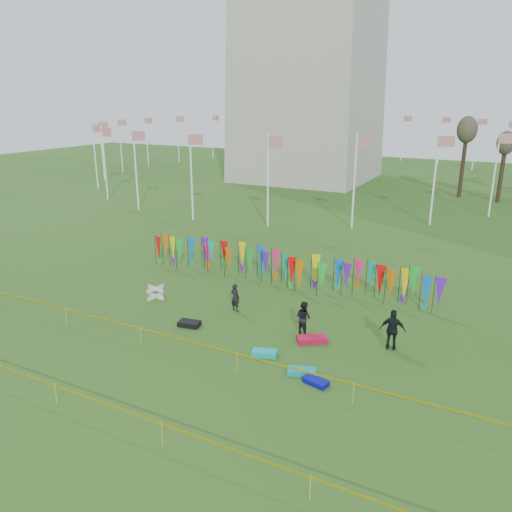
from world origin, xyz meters
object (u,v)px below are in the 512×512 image
at_px(person_mid, 303,318).
at_px(person_right, 393,330).
at_px(kite_bag_black, 189,324).
at_px(kite_bag_turquoise, 264,353).
at_px(kite_bag_red, 312,339).
at_px(kite_bag_teal, 302,371).
at_px(box_kite, 156,292).
at_px(kite_bag_blue, 316,382).
at_px(person_left, 235,297).

distance_m(person_mid, person_right, 4.15).
relative_size(person_mid, kite_bag_black, 1.56).
bearing_deg(person_mid, kite_bag_turquoise, 95.57).
relative_size(kite_bag_red, kite_bag_black, 1.29).
bearing_deg(kite_bag_teal, kite_bag_red, 103.24).
height_order(box_kite, kite_bag_blue, box_kite).
bearing_deg(kite_bag_teal, box_kite, 160.43).
xyz_separation_m(box_kite, person_right, (13.18, 0.13, 0.60)).
bearing_deg(kite_bag_teal, kite_bag_black, 166.48).
relative_size(person_left, kite_bag_teal, 1.31).
xyz_separation_m(kite_bag_blue, kite_bag_teal, (-0.79, 0.43, 0.01)).
relative_size(person_right, kite_bag_teal, 1.64).
xyz_separation_m(person_left, person_mid, (4.22, -0.83, 0.07)).
relative_size(person_left, kite_bag_blue, 1.55).
xyz_separation_m(person_right, kite_bag_black, (-9.45, -2.22, -0.83)).
distance_m(box_kite, person_right, 13.20).
bearing_deg(box_kite, person_mid, -1.56).
xyz_separation_m(person_left, kite_bag_blue, (6.37, -4.72, -0.66)).
bearing_deg(person_right, kite_bag_blue, 57.43).
relative_size(kite_bag_black, kite_bag_teal, 0.91).
bearing_deg(person_mid, kite_bag_blue, 138.68).
distance_m(kite_bag_black, kite_bag_teal, 6.88).
height_order(person_right, kite_bag_red, person_right).
bearing_deg(kite_bag_turquoise, person_left, 134.36).
height_order(kite_bag_blue, kite_bag_black, kite_bag_black).
bearing_deg(kite_bag_red, person_mid, 138.55).
relative_size(kite_bag_turquoise, kite_bag_blue, 1.12).
height_order(person_left, person_right, person_right).
distance_m(kite_bag_turquoise, kite_bag_red, 2.57).
bearing_deg(person_right, box_kite, -7.14).
xyz_separation_m(box_kite, kite_bag_blue, (11.20, -4.13, -0.25)).
bearing_deg(box_kite, kite_bag_turquoise, -19.86).
bearing_deg(box_kite, kite_bag_black, -29.34).
relative_size(kite_bag_red, kite_bag_teal, 1.18).
xyz_separation_m(person_mid, kite_bag_teal, (1.36, -3.46, -0.72)).
bearing_deg(kite_bag_black, kite_bag_blue, -15.25).
xyz_separation_m(person_mid, kite_bag_red, (0.69, -0.61, -0.70)).
bearing_deg(person_left, kite_bag_red, 175.39).
height_order(box_kite, kite_bag_teal, box_kite).
bearing_deg(kite_bag_blue, person_left, 143.49).
relative_size(kite_bag_blue, kite_bag_red, 0.72).
distance_m(kite_bag_red, kite_bag_black, 6.14).
bearing_deg(kite_bag_teal, person_left, 142.48).
bearing_deg(person_left, person_right, -171.40).
relative_size(box_kite, person_mid, 0.43).
bearing_deg(kite_bag_black, person_left, 67.54).
bearing_deg(kite_bag_teal, person_mid, 111.46).
relative_size(kite_bag_turquoise, kite_bag_teal, 0.94).
height_order(person_mid, kite_bag_teal, person_mid).
height_order(kite_bag_red, kite_bag_black, kite_bag_red).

